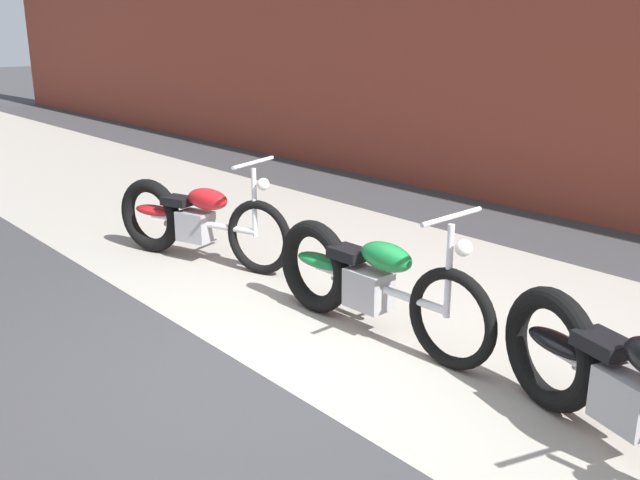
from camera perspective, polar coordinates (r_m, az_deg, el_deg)
The scene contains 5 objects.
ground_plane at distance 4.56m, azimuth -4.93°, elevation -10.89°, with size 80.00×80.00×0.00m, color #38383A.
sidewalk_slab at distance 5.66m, azimuth 9.59°, elevation -5.34°, with size 36.00×3.50×0.01m, color #9E998E.
motorcycle_red at distance 6.70m, azimuth -10.65°, elevation 1.70°, with size 1.93×0.86×1.03m.
motorcycle_green at distance 5.03m, azimuth 3.36°, elevation -3.16°, with size 2.01×0.58×1.03m.
motorcycle_black at distance 3.92m, azimuth 23.18°, elevation -10.64°, with size 1.95×0.83×1.03m.
Camera 1 is at (3.29, -2.34, 2.12)m, focal length 39.16 mm.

